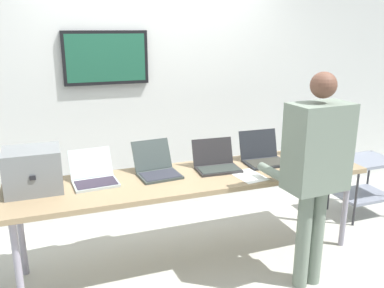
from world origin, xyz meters
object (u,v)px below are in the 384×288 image
object	(u,v)px
laptop_station_0	(94,176)
laptop_station_4	(311,151)
workbench	(193,181)
storage_cart	(364,178)
laptop_station_3	(263,155)
equipment_box	(33,170)
laptop_station_1	(157,167)
person	(316,163)
laptop_station_2	(216,162)

from	to	relation	value
laptop_station_0	laptop_station_4	bearing A→B (deg)	-0.72
workbench	storage_cart	xyz separation A→B (m)	(1.98, 0.22, -0.31)
laptop_station_3	storage_cart	distance (m)	1.36
equipment_box	laptop_station_1	distance (m)	0.94
workbench	laptop_station_0	world-z (taller)	laptop_station_0
laptop_station_3	laptop_station_1	bearing A→B (deg)	178.76
laptop_station_4	laptop_station_0	bearing A→B (deg)	179.28
equipment_box	laptop_station_0	size ratio (longest dim) A/B	1.04
laptop_station_4	person	world-z (taller)	person
laptop_station_4	storage_cart	distance (m)	0.90
workbench	laptop_station_4	xyz separation A→B (m)	(1.20, 0.10, 0.11)
equipment_box	storage_cart	distance (m)	3.23
equipment_box	laptop_station_0	distance (m)	0.44
workbench	laptop_station_3	world-z (taller)	laptop_station_3
person	laptop_station_2	bearing A→B (deg)	123.62
laptop_station_2	person	world-z (taller)	person
workbench	storage_cart	distance (m)	2.02
laptop_station_0	laptop_station_3	size ratio (longest dim) A/B	1.02
person	laptop_station_3	bearing A→B (deg)	90.56
laptop_station_1	laptop_station_0	bearing A→B (deg)	-179.29
laptop_station_0	laptop_station_1	xyz separation A→B (m)	(0.50, 0.01, 0.00)
laptop_station_4	laptop_station_1	bearing A→B (deg)	178.78
workbench	laptop_station_2	distance (m)	0.27
laptop_station_2	storage_cart	world-z (taller)	laptop_station_2
workbench	storage_cart	world-z (taller)	workbench
laptop_station_0	laptop_station_4	size ratio (longest dim) A/B	1.07
laptop_station_0	laptop_station_3	xyz separation A→B (m)	(1.48, -0.01, 0.01)
equipment_box	laptop_station_0	xyz separation A→B (m)	(0.43, 0.02, -0.11)
laptop_station_1	laptop_station_4	bearing A→B (deg)	-1.22
laptop_station_0	laptop_station_2	distance (m)	1.02
laptop_station_0	storage_cart	size ratio (longest dim) A/B	0.62
laptop_station_1	laptop_station_4	world-z (taller)	laptop_station_1
equipment_box	storage_cart	bearing A→B (deg)	2.26
laptop_station_4	person	distance (m)	0.88
laptop_station_1	person	xyz separation A→B (m)	(0.98, -0.75, 0.17)
laptop_station_3	equipment_box	bearing A→B (deg)	-179.71
laptop_station_0	laptop_station_4	world-z (taller)	laptop_station_4
laptop_station_1	workbench	bearing A→B (deg)	-25.13
laptop_station_0	laptop_station_1	world-z (taller)	laptop_station_1
laptop_station_3	laptop_station_4	bearing A→B (deg)	-1.17
laptop_station_1	laptop_station_2	bearing A→B (deg)	-4.64
laptop_station_1	person	distance (m)	1.24
equipment_box	person	bearing A→B (deg)	-20.55
workbench	laptop_station_2	size ratio (longest dim) A/B	7.78
laptop_station_4	workbench	bearing A→B (deg)	-175.41
workbench	laptop_station_2	bearing A→B (deg)	19.92
equipment_box	laptop_station_2	bearing A→B (deg)	-0.42
laptop_station_1	storage_cart	xyz separation A→B (m)	(2.26, 0.09, -0.42)
workbench	person	bearing A→B (deg)	-41.26
storage_cart	laptop_station_3	bearing A→B (deg)	-174.84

